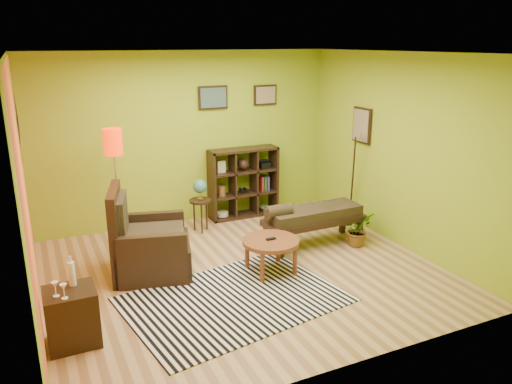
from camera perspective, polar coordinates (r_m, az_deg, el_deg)
name	(u,v)px	position (r m, az deg, el deg)	size (l,w,h in m)	color
ground	(243,272)	(6.70, -1.48, -9.07)	(5.00, 5.00, 0.00)	tan
room_shell	(235,138)	(6.11, -2.46, 6.18)	(5.04, 4.54, 2.82)	#8BAA20
zebra_rug	(234,299)	(6.03, -2.51, -12.15)	(2.46, 1.72, 0.01)	white
coffee_table	(271,244)	(6.54, 1.70, -5.97)	(0.75, 0.75, 0.48)	brown
armchair	(147,247)	(6.69, -12.39, -6.20)	(1.17, 1.16, 1.17)	black
side_cabinet	(72,316)	(5.45, -20.29, -13.18)	(0.50, 0.45, 0.90)	black
floor_lamp	(114,153)	(7.12, -15.96, 4.27)	(0.27, 0.27, 1.80)	silver
globe_table	(200,192)	(7.89, -6.42, -0.03)	(0.35, 0.35, 0.86)	black
cube_shelf	(244,183)	(8.58, -1.35, 1.09)	(1.20, 0.35, 1.20)	black
bench	(312,216)	(7.41, 6.37, -2.77)	(1.56, 0.57, 0.71)	black
potted_plant	(357,233)	(7.60, 11.46, -4.61)	(0.45, 0.50, 0.39)	#26661E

